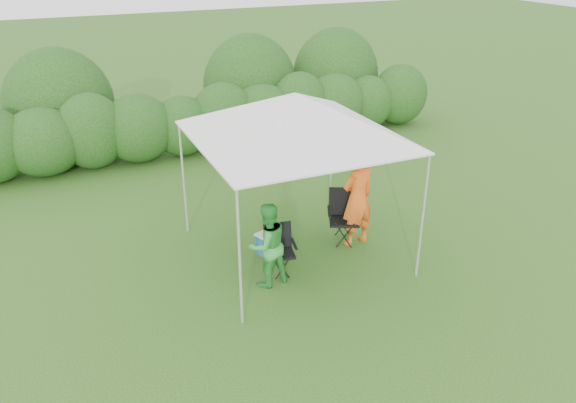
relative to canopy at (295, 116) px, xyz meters
name	(u,v)px	position (x,y,z in m)	size (l,w,h in m)	color
ground	(306,266)	(0.00, -0.50, -2.46)	(70.00, 70.00, 0.00)	#36621E
hedge	(204,120)	(0.03, 5.50, -1.64)	(13.28, 1.53, 1.80)	#255019
canopy	(295,116)	(0.00, 0.00, 0.00)	(3.10, 3.10, 2.83)	silver
chair_right	(344,212)	(1.01, 0.06, -1.92)	(0.72, 0.70, 0.95)	black
chair_left	(279,246)	(-0.47, -0.43, -2.00)	(0.57, 0.54, 0.81)	black
man	(358,198)	(1.14, -0.16, -1.57)	(0.65, 0.43, 1.78)	orange
woman	(267,245)	(-0.78, -0.71, -1.77)	(0.67, 0.53, 1.39)	green
cooler	(270,242)	(-0.38, 0.17, -2.27)	(0.54, 0.47, 0.38)	#21579A
bottle	(274,227)	(-0.32, 0.13, -1.97)	(0.06, 0.06, 0.22)	#592D0C
lawn_toy	(376,145)	(4.09, 3.85, -2.33)	(0.56, 0.46, 0.28)	yellow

